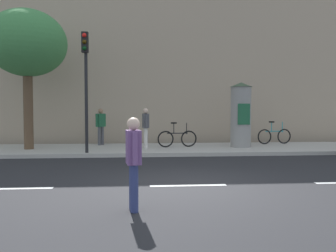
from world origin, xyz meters
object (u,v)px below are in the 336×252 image
poster_column (241,114)px  pedestrian_with_bag (101,124)px  pedestrian_in_red_top (146,125)px  pedestrian_in_light_jacket (134,157)px  street_tree (27,44)px  bicycle_leaning (177,138)px  bicycle_upright (274,136)px  traffic_light (86,73)px

poster_column → pedestrian_with_bag: bearing=168.3°
pedestrian_with_bag → pedestrian_in_red_top: bearing=-33.7°
poster_column → pedestrian_with_bag: poster_column is taller
pedestrian_in_light_jacket → pedestrian_in_red_top: 8.83m
poster_column → pedestrian_with_bag: 6.40m
street_tree → pedestrian_in_red_top: 5.90m
poster_column → pedestrian_in_red_top: (-4.19, -0.08, -0.44)m
pedestrian_with_bag → bicycle_leaning: bearing=-18.7°
pedestrian_in_light_jacket → bicycle_leaning: size_ratio=0.93×
bicycle_upright → traffic_light: bearing=-161.3°
pedestrian_with_bag → bicycle_upright: 8.27m
pedestrian_in_red_top → bicycle_upright: (6.18, 1.21, -0.61)m
street_tree → bicycle_upright: 11.80m
traffic_light → poster_column: (6.46, 1.71, -1.58)m
poster_column → pedestrian_in_red_top: size_ratio=1.67×
traffic_light → poster_column: bearing=14.9°
street_tree → bicycle_leaning: bearing=2.7°
traffic_light → bicycle_leaning: traffic_light is taller
poster_column → street_tree: (-9.05, -0.16, 2.90)m
poster_column → bicycle_upright: 2.52m
bicycle_leaning → bicycle_upright: 4.90m
bicycle_upright → bicycle_leaning: bearing=-168.1°
street_tree → pedestrian_in_light_jacket: (4.50, -8.74, -3.54)m
poster_column → pedestrian_with_bag: size_ratio=1.68×
pedestrian_in_red_top → bicycle_leaning: bearing=8.5°
bicycle_upright → pedestrian_in_light_jacket: bearing=-123.1°
pedestrian_in_red_top → bicycle_upright: pedestrian_in_red_top is taller
traffic_light → pedestrian_in_red_top: (2.26, 1.64, -2.02)m
traffic_light → pedestrian_in_red_top: traffic_light is taller
traffic_light → pedestrian_in_red_top: bearing=35.9°
bicycle_leaning → traffic_light: bearing=-153.2°
street_tree → bicycle_upright: (11.04, 1.30, -3.95)m
traffic_light → pedestrian_in_light_jacket: traffic_light is taller
bicycle_leaning → pedestrian_in_light_jacket: bearing=-101.0°
pedestrian_with_bag → street_tree: bearing=-152.5°
bicycle_upright → poster_column: bearing=-150.3°
traffic_light → pedestrian_with_bag: 3.63m
poster_column → street_tree: street_tree is taller
traffic_light → street_tree: bearing=149.1°
traffic_light → street_tree: (-2.59, 1.55, 1.32)m
bicycle_upright → pedestrian_in_red_top: bearing=-168.9°
street_tree → pedestrian_in_red_top: (4.86, 0.08, -3.34)m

